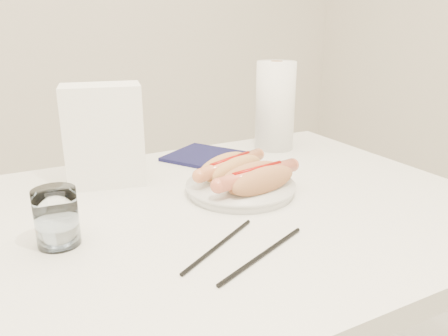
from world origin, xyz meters
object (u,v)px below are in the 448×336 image
table (189,240)px  plate (240,189)px  hotdog_right (257,179)px  napkin_box (104,135)px  water_glass (56,217)px  paper_towel_roll (275,106)px  hotdog_left (231,168)px

table → plate: (0.14, 0.04, 0.07)m
table → hotdog_right: 0.18m
table → napkin_box: size_ratio=5.47×
water_glass → paper_towel_roll: 0.70m
plate → water_glass: 0.38m
plate → hotdog_left: (-0.00, 0.04, 0.03)m
hotdog_right → water_glass: bearing=171.5°
water_glass → napkin_box: napkin_box is taller
hotdog_right → paper_towel_roll: paper_towel_roll is taller
hotdog_left → napkin_box: bearing=125.9°
paper_towel_roll → table: bearing=-143.6°
napkin_box → table: bearing=-54.7°
plate → napkin_box: 0.32m
paper_towel_roll → hotdog_left: bearing=-140.5°
plate → napkin_box: napkin_box is taller
hotdog_right → napkin_box: bearing=126.0°
napkin_box → paper_towel_roll: size_ratio=0.91×
plate → napkin_box: size_ratio=1.01×
table → water_glass: (-0.24, -0.02, 0.11)m
plate → hotdog_right: (0.01, -0.04, 0.03)m
hotdog_right → table: bearing=167.5°
napkin_box → paper_towel_roll: (0.49, 0.06, 0.01)m
water_glass → hotdog_left: bearing=14.3°
hotdog_right → water_glass: water_glass is taller
paper_towel_roll → plate: bearing=-135.3°
water_glass → hotdog_right: bearing=1.5°
napkin_box → water_glass: bearing=-106.9°
hotdog_right → paper_towel_roll: (0.24, 0.30, 0.08)m
hotdog_right → water_glass: size_ratio=2.11×
hotdog_left → table: bearing=-171.0°
table → paper_towel_roll: bearing=36.4°
hotdog_left → water_glass: 0.38m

